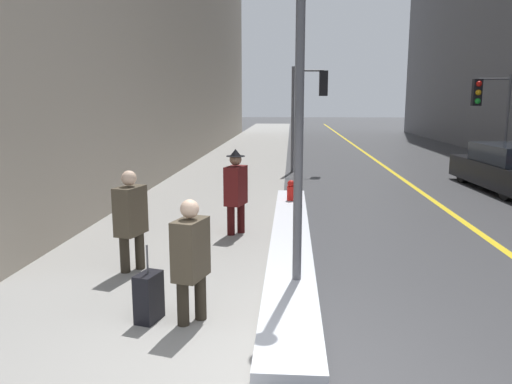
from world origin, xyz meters
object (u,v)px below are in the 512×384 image
(traffic_light_far, at_px, (488,104))
(pedestrian_nearside, at_px, (191,256))
(rolling_suitcase, at_px, (149,297))
(traffic_light_near, at_px, (311,96))
(lamp_post, at_px, (299,108))
(fire_hydrant, at_px, (291,194))
(pedestrian_in_fedora, at_px, (236,188))
(pedestrian_in_glasses, at_px, (131,216))
(parked_car_black, at_px, (511,169))

(traffic_light_far, xyz_separation_m, pedestrian_nearside, (-7.86, -12.34, -1.69))
(traffic_light_far, bearing_deg, rolling_suitcase, 52.45)
(traffic_light_near, bearing_deg, pedestrian_nearside, -100.85)
(lamp_post, bearing_deg, fire_hydrant, 90.90)
(traffic_light_far, bearing_deg, pedestrian_in_fedora, 43.46)
(pedestrian_nearside, bearing_deg, lamp_post, 145.36)
(lamp_post, height_order, pedestrian_in_glasses, lamp_post)
(lamp_post, xyz_separation_m, pedestrian_in_glasses, (-2.53, 0.71, -1.64))
(traffic_light_near, xyz_separation_m, parked_car_black, (5.72, -3.62, -2.14))
(pedestrian_in_fedora, height_order, rolling_suitcase, pedestrian_in_fedora)
(traffic_light_far, distance_m, pedestrian_nearside, 14.73)
(traffic_light_far, bearing_deg, fire_hydrant, 37.18)
(pedestrian_nearside, xyz_separation_m, fire_hydrant, (1.16, 6.61, -0.49))
(traffic_light_far, distance_m, pedestrian_in_fedora, 11.49)
(pedestrian_in_glasses, height_order, parked_car_black, pedestrian_in_glasses)
(traffic_light_far, height_order, pedestrian_in_glasses, traffic_light_far)
(traffic_light_far, relative_size, pedestrian_nearside, 2.33)
(traffic_light_near, distance_m, pedestrian_nearside, 13.36)
(traffic_light_near, bearing_deg, fire_hydrant, -98.94)
(traffic_light_near, height_order, fire_hydrant, traffic_light_near)
(lamp_post, bearing_deg, pedestrian_in_glasses, 164.23)
(rolling_suitcase, bearing_deg, parked_car_black, 154.88)
(pedestrian_in_glasses, bearing_deg, pedestrian_nearside, 51.57)
(pedestrian_nearside, relative_size, parked_car_black, 0.30)
(traffic_light_near, xyz_separation_m, traffic_light_far, (6.00, -0.75, -0.26))
(pedestrian_nearside, relative_size, pedestrian_in_fedora, 0.88)
(traffic_light_far, bearing_deg, parked_car_black, 81.08)
(traffic_light_near, relative_size, pedestrian_in_fedora, 2.26)
(parked_car_black, bearing_deg, pedestrian_in_glasses, 127.97)
(parked_car_black, bearing_deg, lamp_post, 140.02)
(pedestrian_in_fedora, distance_m, parked_car_black, 9.26)
(pedestrian_in_fedora, bearing_deg, traffic_light_far, 152.28)
(lamp_post, distance_m, parked_car_black, 10.70)
(pedestrian_in_glasses, bearing_deg, rolling_suitcase, 38.97)
(pedestrian_nearside, bearing_deg, rolling_suitcase, -75.00)
(pedestrian_in_fedora, xyz_separation_m, parked_car_black, (7.50, 5.42, -0.28))
(lamp_post, xyz_separation_m, traffic_light_far, (6.62, 11.29, 0.01))
(lamp_post, relative_size, fire_hydrant, 5.87)
(traffic_light_far, xyz_separation_m, fire_hydrant, (-6.70, -5.73, -2.18))
(pedestrian_nearside, relative_size, pedestrian_in_glasses, 0.95)
(lamp_post, height_order, rolling_suitcase, lamp_post)
(pedestrian_nearside, relative_size, rolling_suitcase, 1.58)
(lamp_post, height_order, parked_car_black, lamp_post)
(pedestrian_nearside, bearing_deg, fire_hydrant, -174.50)
(parked_car_black, bearing_deg, rolling_suitcase, 136.39)
(traffic_light_near, xyz_separation_m, fire_hydrant, (-0.70, -6.48, -2.44))
(traffic_light_near, height_order, pedestrian_in_glasses, traffic_light_near)
(pedestrian_in_glasses, height_order, pedestrian_in_fedora, pedestrian_in_fedora)
(parked_car_black, bearing_deg, fire_hydrant, 110.96)
(pedestrian_nearside, height_order, rolling_suitcase, pedestrian_nearside)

